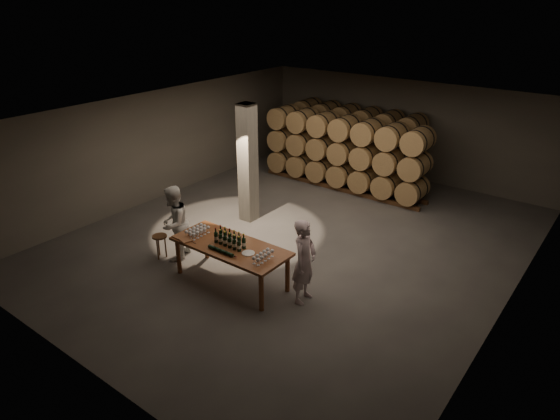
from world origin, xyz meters
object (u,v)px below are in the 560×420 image
Objects in this scene: bottle_cluster at (230,240)px; person_woman at (174,223)px; stool at (160,240)px; person_man at (304,261)px; plate at (248,253)px; tasting_table at (231,249)px; notebook_near at (186,240)px.

person_woman is at bearing 179.23° from bottle_cluster.
stool is 0.32× the size of person_man.
bottle_cluster is 0.41× the size of person_man.
person_man reaches higher than plate.
stool is (-2.06, -0.19, -0.55)m from bottle_cluster.
stool is at bearing -174.19° from tasting_table.
plate is at bearing 30.81° from notebook_near.
plate is 1.49m from notebook_near.
plate is at bearing -3.87° from bottle_cluster.
bottle_cluster reaches higher than tasting_table.
person_man is (1.09, 0.43, -0.02)m from plate.
tasting_table is at bearing 96.13° from person_man.
plate is at bearing -5.53° from tasting_table.
bottle_cluster is at bearing 40.60° from notebook_near.
person_man is (1.62, 0.39, -0.13)m from bottle_cluster.
tasting_table is 9.75× the size of plate.
plate is 0.47× the size of stool.
tasting_table is 3.53× the size of bottle_cluster.
person_woman is (-0.85, 0.44, -0.02)m from notebook_near.
bottle_cluster is 1.68m from person_man.
stool is (-2.60, -0.16, -0.44)m from plate.
notebook_near reaches higher than tasting_table.
person_man is at bearing 33.84° from notebook_near.
person_man reaches higher than tasting_table.
notebook_near is (-0.91, -0.41, -0.11)m from bottle_cluster.
tasting_table is at bearing 107.67° from bottle_cluster.
tasting_table is at bearing 41.57° from notebook_near.
person_man is (3.69, 0.59, 0.42)m from stool.
person_man is at bearing 21.47° from plate.
tasting_table is 0.55m from plate.
bottle_cluster is 1.00m from notebook_near.
person_man is at bearing 73.74° from person_woman.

